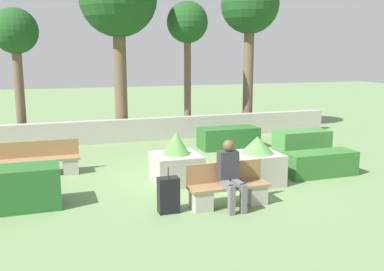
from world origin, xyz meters
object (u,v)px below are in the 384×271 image
tree_leftmost (15,37)px  tree_center_left (118,1)px  person_seated_man (230,172)px  planter_corner_right (257,163)px  bench_front (228,190)px  suitcase (168,195)px  bench_left_side (34,163)px  tree_center_right (187,27)px  planter_corner_left (176,163)px  tree_rightmost (250,8)px

tree_leftmost → tree_center_left: bearing=-6.3°
person_seated_man → planter_corner_right: (1.24, 1.29, -0.24)m
bench_front → tree_center_left: size_ratio=0.26×
bench_front → suitcase: size_ratio=1.83×
suitcase → bench_left_side: bearing=125.1°
bench_front → tree_center_right: bearing=77.7°
planter_corner_left → tree_leftmost: bearing=121.0°
tree_center_left → tree_rightmost: (4.98, 0.32, -0.04)m
bench_left_side → suitcase: (2.41, -3.43, 0.01)m
tree_center_left → bench_left_side: bearing=-125.5°
tree_leftmost → tree_center_left: (3.25, -0.36, 1.19)m
planter_corner_left → tree_center_right: (2.12, 5.56, 3.42)m
person_seated_man → tree_center_left: (-0.79, 7.50, 3.95)m
bench_left_side → tree_center_left: (2.80, 3.92, 4.34)m
tree_center_left → tree_center_right: size_ratio=1.28×
planter_corner_left → suitcase: size_ratio=1.36×
planter_corner_left → planter_corner_right: bearing=-20.8°
tree_center_right → tree_rightmost: 2.69m
person_seated_man → planter_corner_right: person_seated_man is taller
person_seated_man → tree_center_right: (1.63, 7.51, 3.16)m
bench_front → bench_left_side: (-3.61, 3.44, 0.02)m
bench_left_side → tree_leftmost: size_ratio=0.49×
bench_left_side → tree_center_left: bearing=50.4°
tree_center_left → tree_rightmost: size_ratio=1.04×
planter_corner_right → suitcase: size_ratio=1.25×
person_seated_man → tree_rightmost: bearing=61.8°
planter_corner_left → tree_center_right: size_ratio=0.25×
tree_center_right → tree_rightmost: (2.57, 0.31, 0.74)m
bench_front → tree_center_left: tree_center_left is taller
bench_front → tree_rightmost: tree_rightmost is taller
tree_rightmost → bench_front: bearing=-118.5°
bench_left_side → planter_corner_right: bearing=-29.4°
suitcase → tree_rightmost: (5.37, 7.67, 4.29)m
planter_corner_right → tree_leftmost: tree_leftmost is taller
tree_leftmost → tree_center_left: tree_center_left is taller
bench_front → tree_center_left: bearing=96.3°
tree_center_left → tree_center_right: tree_center_left is taller
bench_left_side → tree_center_right: bearing=33.0°
planter_corner_left → suitcase: (-0.69, -1.80, -0.13)m
bench_front → tree_rightmost: 9.75m
tree_leftmost → planter_corner_right: bearing=-51.2°
bench_left_side → suitcase: size_ratio=2.44×
planter_corner_left → tree_rightmost: size_ratio=0.20×
tree_center_left → tree_rightmost: 4.99m
tree_center_right → bench_front: bearing=-102.3°
bench_left_side → tree_center_right: 7.44m
bench_left_side → planter_corner_right: size_ratio=1.95×
bench_front → tree_rightmost: (4.17, 7.68, 4.32)m
planter_corner_right → tree_leftmost: 8.94m
person_seated_man → planter_corner_right: size_ratio=1.20×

